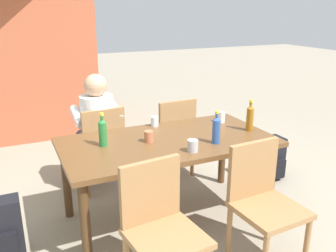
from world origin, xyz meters
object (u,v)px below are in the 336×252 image
(chair_far_right, at_px, (172,133))
(cup_white, at_px, (221,117))
(chair_far_left, at_px, (101,144))
(backpack_by_near_side, at_px, (269,159))
(person_in_white_shirt, at_px, (96,125))
(cup_terracotta, at_px, (149,137))
(chair_near_left, at_px, (160,224))
(chair_near_right, at_px, (262,197))
(bottle_blue, at_px, (216,129))
(brick_kiosk, at_px, (8,33))
(bottle_amber, at_px, (250,117))
(cup_steel, at_px, (193,146))
(cup_glass, at_px, (155,121))
(dining_table, at_px, (168,149))
(bottle_green, at_px, (103,132))

(chair_far_right, relative_size, cup_white, 8.62)
(chair_far_left, relative_size, backpack_by_near_side, 1.93)
(person_in_white_shirt, bearing_deg, cup_terracotta, -74.77)
(chair_near_left, xyz_separation_m, cup_white, (1.07, 0.99, 0.29))
(chair_near_right, height_order, person_in_white_shirt, person_in_white_shirt)
(chair_far_right, bearing_deg, bottle_blue, -94.53)
(person_in_white_shirt, xyz_separation_m, brick_kiosk, (-0.64, 2.41, 0.76))
(bottle_blue, xyz_separation_m, bottle_amber, (0.44, 0.15, 0.00))
(person_in_white_shirt, bearing_deg, chair_far_right, -7.87)
(cup_white, height_order, brick_kiosk, brick_kiosk)
(chair_near_right, height_order, cup_steel, chair_near_right)
(chair_far_right, bearing_deg, person_in_white_shirt, 172.13)
(chair_far_right, xyz_separation_m, brick_kiosk, (-1.43, 2.52, 0.93))
(cup_terracotta, xyz_separation_m, cup_glass, (0.20, 0.37, -0.00))
(backpack_by_near_side, bearing_deg, cup_glass, 174.37)
(bottle_amber, bearing_deg, cup_white, 106.64)
(bottle_blue, relative_size, cup_steel, 2.89)
(cup_white, bearing_deg, dining_table, -160.81)
(person_in_white_shirt, distance_m, cup_glass, 0.66)
(backpack_by_near_side, distance_m, brick_kiosk, 4.01)
(bottle_green, bearing_deg, chair_far_left, 78.54)
(chair_near_right, relative_size, brick_kiosk, 0.32)
(backpack_by_near_side, bearing_deg, bottle_amber, -148.90)
(dining_table, distance_m, chair_near_right, 0.87)
(chair_far_right, bearing_deg, cup_glass, -133.55)
(person_in_white_shirt, relative_size, bottle_amber, 4.19)
(chair_far_left, height_order, backpack_by_near_side, chair_far_left)
(chair_near_left, height_order, brick_kiosk, brick_kiosk)
(cup_terracotta, bearing_deg, cup_glass, 61.15)
(dining_table, height_order, chair_far_left, chair_far_left)
(bottle_amber, bearing_deg, person_in_white_shirt, 140.45)
(cup_glass, bearing_deg, cup_terracotta, -118.85)
(dining_table, relative_size, bottle_green, 6.46)
(chair_near_right, xyz_separation_m, brick_kiosk, (-1.42, 4.04, 0.93))
(chair_near_left, height_order, person_in_white_shirt, person_in_white_shirt)
(chair_far_left, distance_m, person_in_white_shirt, 0.20)
(cup_glass, height_order, brick_kiosk, brick_kiosk)
(backpack_by_near_side, bearing_deg, chair_far_right, 151.40)
(cup_steel, bearing_deg, chair_far_right, 72.71)
(chair_near_left, relative_size, chair_near_right, 1.00)
(dining_table, bearing_deg, person_in_white_shirt, 114.35)
(cup_steel, relative_size, backpack_by_near_side, 0.21)
(chair_near_right, height_order, cup_white, chair_near_right)
(chair_near_right, relative_size, bottle_blue, 3.22)
(chair_far_left, bearing_deg, person_in_white_shirt, 93.86)
(chair_far_right, distance_m, brick_kiosk, 3.04)
(chair_far_left, bearing_deg, chair_far_right, -0.02)
(backpack_by_near_side, bearing_deg, dining_table, -168.95)
(chair_far_right, height_order, cup_steel, chair_far_right)
(chair_far_left, bearing_deg, cup_white, -26.73)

